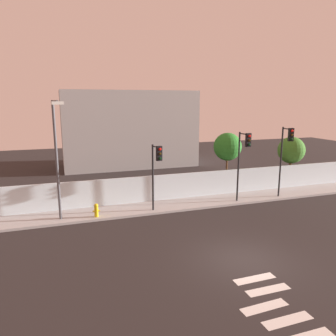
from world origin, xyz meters
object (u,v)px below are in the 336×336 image
traffic_light_center (156,164)px  fire_hydrant (96,210)px  roadside_tree_leftmost (228,147)px  roadside_tree_midleft (291,150)px  traffic_light_right (244,152)px  street_lamp_curbside (57,152)px  traffic_light_left (286,148)px

traffic_light_center → fire_hydrant: traffic_light_center is taller
roadside_tree_leftmost → roadside_tree_midleft: 6.05m
traffic_light_right → street_lamp_curbside: street_lamp_curbside is taller
traffic_light_center → roadside_tree_midleft: bearing=14.5°
traffic_light_left → roadside_tree_midleft: size_ratio=1.23×
traffic_light_center → street_lamp_curbside: 5.86m
traffic_light_right → roadside_tree_midleft: bearing=26.6°
roadside_tree_midleft → roadside_tree_leftmost: bearing=180.0°
traffic_light_center → traffic_light_right: bearing=-0.3°
traffic_light_right → fire_hydrant: (-9.85, 0.39, -3.08)m
roadside_tree_midleft → traffic_light_left: bearing=-134.2°
traffic_light_center → street_lamp_curbside: size_ratio=0.61×
traffic_light_right → street_lamp_curbside: bearing=177.7°
roadside_tree_leftmost → traffic_light_center: bearing=-154.0°
traffic_light_left → traffic_light_center: size_ratio=1.20×
traffic_light_right → roadside_tree_midleft: (6.66, 3.33, -0.66)m
traffic_light_left → street_lamp_curbside: street_lamp_curbside is taller
traffic_light_center → fire_hydrant: bearing=174.5°
traffic_light_center → fire_hydrant: size_ratio=5.12×
traffic_light_left → traffic_light_right: traffic_light_left is taller
street_lamp_curbside → roadside_tree_midleft: (18.54, 2.84, -1.22)m
traffic_light_center → roadside_tree_midleft: traffic_light_center is taller
street_lamp_curbside → fire_hydrant: (2.04, -0.10, -3.65)m
traffic_light_right → roadside_tree_midleft: 7.47m
traffic_light_right → fire_hydrant: bearing=177.7°
traffic_light_right → roadside_tree_leftmost: 3.39m
traffic_light_left → traffic_light_right: 3.39m
traffic_light_right → roadside_tree_leftmost: size_ratio=1.04×
traffic_light_left → traffic_light_right: bearing=179.3°
traffic_light_center → traffic_light_right: traffic_light_right is taller
roadside_tree_leftmost → roadside_tree_midleft: (6.03, 0.00, -0.57)m
fire_hydrant → roadside_tree_leftmost: 11.29m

